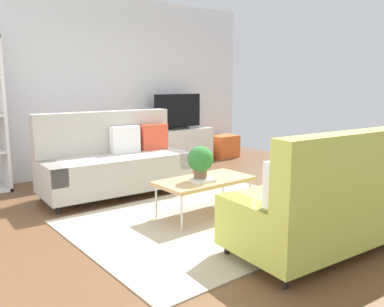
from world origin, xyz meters
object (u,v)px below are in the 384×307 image
at_px(tv_console, 177,146).
at_px(storage_trunk, 224,146).
at_px(couch_beige, 114,161).
at_px(coffee_table, 205,181).
at_px(vase_0, 149,126).
at_px(tv, 178,112).
at_px(bottle_0, 160,125).
at_px(couch_green, 332,201).
at_px(table_book_0, 203,180).
at_px(potted_plant, 200,161).

xyz_separation_m(tv_console, storage_trunk, (1.10, -0.10, -0.10)).
distance_m(couch_beige, coffee_table, 1.47).
height_order(couch_beige, vase_0, couch_beige).
bearing_deg(couch_beige, tv, -145.80).
relative_size(tv, bottle_0, 4.78).
xyz_separation_m(couch_beige, coffee_table, (0.38, -1.42, -0.05)).
height_order(couch_green, tv_console, couch_green).
relative_size(coffee_table, tv, 1.10).
xyz_separation_m(couch_beige, bottle_0, (1.49, 1.11, 0.30)).
xyz_separation_m(couch_beige, tv, (1.91, 1.13, 0.51)).
height_order(couch_green, storage_trunk, couch_green).
height_order(couch_beige, table_book_0, couch_beige).
bearing_deg(couch_green, potted_plant, 109.83).
bearing_deg(table_book_0, vase_0, 68.76).
bearing_deg(bottle_0, tv, 2.76).
height_order(couch_beige, couch_green, same).
xyz_separation_m(coffee_table, vase_0, (0.95, 2.62, 0.35)).
relative_size(couch_beige, couch_green, 0.99).
height_order(storage_trunk, vase_0, vase_0).
bearing_deg(tv, coffee_table, -120.99).
height_order(tv, bottle_0, tv).
relative_size(couch_green, vase_0, 10.06).
distance_m(couch_green, vase_0, 4.10).
relative_size(storage_trunk, table_book_0, 2.17).
xyz_separation_m(tv_console, table_book_0, (-1.63, -2.66, 0.12)).
distance_m(couch_beige, couch_green, 2.91).
bearing_deg(potted_plant, tv_console, 58.09).
bearing_deg(potted_plant, coffee_table, 18.46).
bearing_deg(vase_0, tv, -6.88).
height_order(storage_trunk, table_book_0, table_book_0).
bearing_deg(bottle_0, coffee_table, -113.79).
relative_size(couch_beige, tv, 1.95).
bearing_deg(tv_console, vase_0, 175.07).
bearing_deg(tv, vase_0, 173.12).
bearing_deg(couch_beige, couch_green, 106.59).
xyz_separation_m(couch_beige, vase_0, (1.33, 1.20, 0.29)).
bearing_deg(couch_green, tv, 77.67).
bearing_deg(couch_beige, potted_plant, 104.98).
height_order(couch_green, bottle_0, couch_green).
bearing_deg(vase_0, coffee_table, -109.95).
xyz_separation_m(couch_green, bottle_0, (0.84, 3.95, 0.30)).
xyz_separation_m(coffee_table, bottle_0, (1.11, 2.53, 0.35)).
bearing_deg(bottle_0, table_book_0, -114.94).
relative_size(coffee_table, storage_trunk, 2.12).
bearing_deg(tv, couch_green, -107.54).
bearing_deg(table_book_0, bottle_0, 65.06).
bearing_deg(bottle_0, potted_plant, -115.17).
bearing_deg(potted_plant, tv, 57.89).
height_order(couch_beige, tv_console, couch_beige).
height_order(couch_beige, potted_plant, couch_beige).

